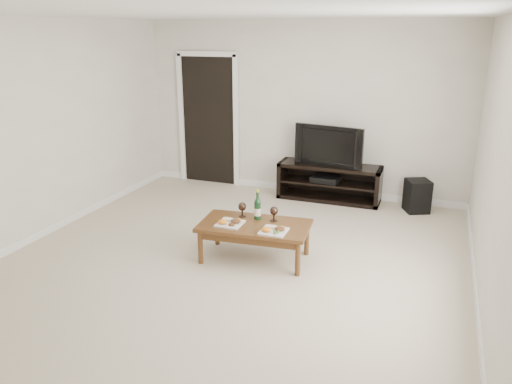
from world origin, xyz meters
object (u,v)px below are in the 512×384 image
(media_console, at_px, (329,182))
(television, at_px, (331,145))
(coffee_table, at_px, (255,241))
(subwoofer, at_px, (417,196))

(media_console, bearing_deg, television, 0.00)
(television, xyz_separation_m, coffee_table, (-0.33, -2.30, -0.64))
(coffee_table, bearing_deg, television, 81.84)
(subwoofer, bearing_deg, media_console, 152.56)
(coffee_table, bearing_deg, media_console, 81.84)
(media_console, xyz_separation_m, coffee_table, (-0.33, -2.30, -0.07))
(media_console, distance_m, television, 0.57)
(media_console, height_order, coffee_table, media_console)
(subwoofer, height_order, coffee_table, subwoofer)
(subwoofer, distance_m, coffee_table, 2.75)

